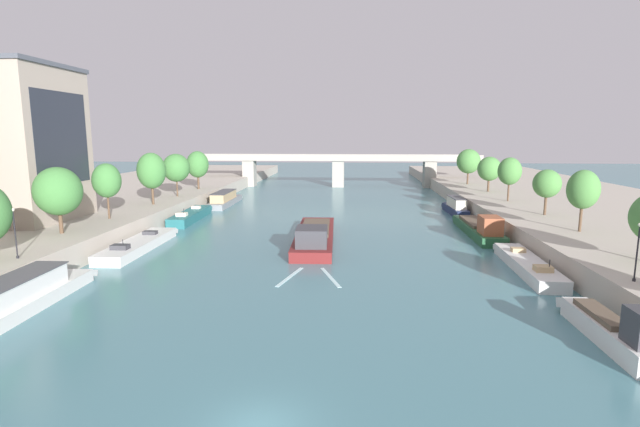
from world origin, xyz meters
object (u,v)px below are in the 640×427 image
at_px(tree_right_far, 583,190).
at_px(tree_right_by_lamp, 489,169).
at_px(moored_boat_left_end, 139,244).
at_px(moored_boat_right_end, 479,228).
at_px(moored_boat_left_gap_after, 225,199).
at_px(tree_left_second, 176,168).
at_px(moored_boat_left_downstream, 20,296).
at_px(tree_right_past_mid, 510,171).
at_px(moored_boat_right_lone, 456,207).
at_px(moored_boat_right_near, 611,329).
at_px(tree_left_far, 107,181).
at_px(lamppost_right_bank, 637,249).
at_px(lamppost_left_bank, 15,231).
at_px(moored_boat_right_downstream, 527,264).
at_px(tree_left_by_lamp, 151,171).
at_px(moored_boat_left_upstream, 191,215).
at_px(tree_left_third, 198,164).
at_px(tree_right_end_of_row, 547,184).
at_px(bridge_far, 338,166).
at_px(tree_right_second, 469,161).
at_px(barge_midriver, 315,235).
at_px(tree_left_past_mid, 58,191).

relative_size(tree_right_far, tree_right_by_lamp, 1.04).
relative_size(moored_boat_left_end, moored_boat_right_end, 0.93).
bearing_deg(moored_boat_left_gap_after, tree_left_second, -129.93).
distance_m(moored_boat_left_downstream, tree_right_past_mid, 64.75).
relative_size(moored_boat_right_end, tree_right_past_mid, 2.49).
bearing_deg(moored_boat_right_lone, moored_boat_right_near, -90.86).
relative_size(tree_left_far, lamppost_right_bank, 1.62).
xyz_separation_m(moored_boat_right_end, lamppost_right_bank, (3.80, -26.45, 3.78)).
relative_size(tree_right_by_lamp, lamppost_left_bank, 1.49).
xyz_separation_m(moored_boat_right_near, tree_right_far, (8.33, 22.72, 5.92)).
height_order(moored_boat_right_downstream, tree_left_by_lamp, tree_left_by_lamp).
relative_size(moored_boat_right_downstream, lamppost_left_bank, 3.48).
height_order(moored_boat_left_downstream, tree_left_far, tree_left_far).
relative_size(tree_left_far, tree_right_by_lamp, 1.08).
distance_m(tree_left_by_lamp, lamppost_left_bank, 30.92).
relative_size(moored_boat_right_downstream, lamppost_right_bank, 3.52).
distance_m(moored_boat_left_upstream, tree_right_by_lamp, 52.35).
distance_m(tree_left_third, tree_right_end_of_row, 59.52).
distance_m(moored_boat_left_gap_after, tree_right_far, 57.60).
bearing_deg(tree_right_by_lamp, tree_left_far, -149.37).
distance_m(tree_right_far, bridge_far, 70.26).
relative_size(moored_boat_left_end, tree_right_end_of_row, 2.69).
bearing_deg(moored_boat_left_downstream, tree_right_end_of_row, 32.43).
distance_m(tree_right_by_lamp, bridge_far, 40.13).
distance_m(moored_boat_right_downstream, tree_right_far, 12.03).
bearing_deg(moored_boat_right_end, tree_left_third, 149.01).
distance_m(tree_left_far, tree_right_past_mid, 57.04).
bearing_deg(tree_right_far, tree_left_second, 154.72).
height_order(tree_right_second, bridge_far, tree_right_second).
relative_size(tree_left_far, tree_right_far, 1.03).
bearing_deg(tree_left_far, tree_right_end_of_row, 7.06).
relative_size(moored_boat_left_end, lamppost_right_bank, 3.76).
distance_m(moored_boat_left_upstream, tree_left_third, 20.80).
bearing_deg(moored_boat_left_end, moored_boat_right_downstream, -7.66).
bearing_deg(tree_left_by_lamp, tree_left_far, -91.54).
height_order(moored_boat_left_gap_after, moored_boat_right_lone, moored_boat_right_lone).
distance_m(moored_boat_left_gap_after, tree_left_third, 9.29).
xyz_separation_m(moored_boat_left_upstream, moored_boat_right_downstream, (40.55, -23.70, -0.10)).
height_order(moored_boat_right_near, moored_boat_right_end, moored_boat_right_near).
bearing_deg(tree_right_by_lamp, moored_boat_left_upstream, -158.63).
distance_m(barge_midriver, moored_boat_right_near, 32.75).
height_order(tree_right_far, tree_right_second, tree_right_second).
xyz_separation_m(moored_boat_right_near, lamppost_right_bank, (4.05, 5.12, 3.75)).
bearing_deg(tree_left_far, bridge_far, 66.85).
distance_m(moored_boat_right_near, tree_right_by_lamp, 59.47).
distance_m(moored_boat_left_end, moored_boat_left_gap_after, 33.70).
bearing_deg(tree_right_by_lamp, tree_left_past_mid, -143.19).
bearing_deg(tree_left_past_mid, moored_boat_right_downstream, -2.32).
distance_m(moored_boat_left_upstream, tree_right_end_of_row, 49.43).
bearing_deg(lamppost_right_bank, tree_left_by_lamp, 145.71).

